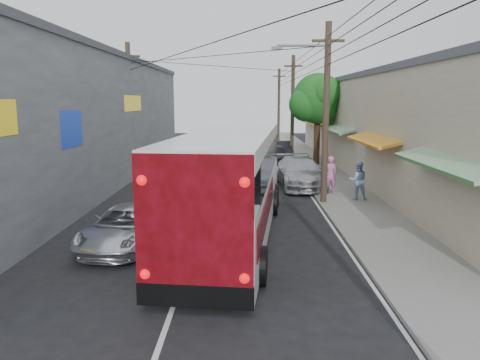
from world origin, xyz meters
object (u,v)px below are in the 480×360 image
at_px(parked_car_mid, 275,155).
at_px(jeepney, 127,227).
at_px(pedestrian_far, 358,180).
at_px(coach_bus, 233,182).
at_px(parked_car_far, 280,151).
at_px(pedestrian_near, 330,174).
at_px(parked_suv, 300,172).

bearing_deg(parked_car_mid, jeepney, -110.78).
xyz_separation_m(parked_car_mid, pedestrian_far, (3.06, -12.32, 0.25)).
distance_m(coach_bus, pedestrian_far, 7.90).
bearing_deg(jeepney, parked_car_mid, 78.94).
height_order(parked_car_far, pedestrian_near, pedestrian_near).
relative_size(coach_bus, parked_car_mid, 2.84).
distance_m(parked_suv, pedestrian_far, 4.37).
bearing_deg(pedestrian_far, pedestrian_near, -54.85).
distance_m(coach_bus, jeepney, 3.86).
bearing_deg(parked_car_mid, coach_bus, -101.75).
xyz_separation_m(coach_bus, pedestrian_near, (4.65, 7.07, -0.84)).
xyz_separation_m(parked_car_far, pedestrian_far, (2.50, -15.07, 0.25)).
height_order(coach_bus, parked_suv, coach_bus).
xyz_separation_m(coach_bus, parked_car_far, (3.15, 20.52, -1.12)).
distance_m(jeepney, parked_car_far, 22.85).
relative_size(jeepney, parked_car_mid, 1.03).
relative_size(jeepney, pedestrian_near, 2.54).
xyz_separation_m(parked_suv, parked_car_mid, (-0.80, 8.58, -0.04)).
bearing_deg(parked_suv, coach_bus, -113.49).
distance_m(jeepney, pedestrian_near, 11.67).
xyz_separation_m(parked_suv, pedestrian_far, (2.26, -3.74, 0.20)).
distance_m(parked_suv, pedestrian_near, 2.47).
bearing_deg(parked_suv, pedestrian_far, -62.05).
relative_size(parked_car_mid, pedestrian_far, 2.52).
distance_m(parked_suv, parked_car_far, 11.33).
height_order(pedestrian_near, pedestrian_far, pedestrian_near).
xyz_separation_m(parked_car_mid, pedestrian_near, (2.06, -10.69, 0.27)).
distance_m(coach_bus, parked_car_mid, 17.99).
bearing_deg(coach_bus, parked_suv, 75.65).
relative_size(coach_bus, parked_car_far, 2.76).
distance_m(coach_bus, pedestrian_near, 8.51).
bearing_deg(coach_bus, parked_car_mid, 87.62).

